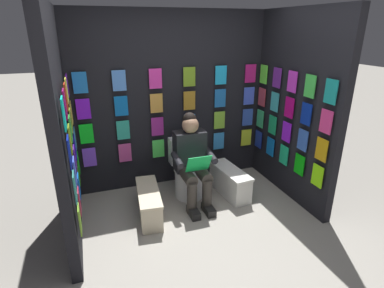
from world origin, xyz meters
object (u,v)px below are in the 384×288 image
person_reading (193,160)px  comic_longbox_far (149,203)px  toilet (187,172)px  comic_longbox_near (230,182)px

person_reading → comic_longbox_far: person_reading is taller
toilet → comic_longbox_far: size_ratio=0.94×
comic_longbox_near → comic_longbox_far: comic_longbox_near is taller
person_reading → comic_longbox_far: size_ratio=1.44×
comic_longbox_near → person_reading: bearing=-3.5°
toilet → comic_longbox_near: 0.60m
toilet → comic_longbox_far: 0.73m
person_reading → comic_longbox_near: 0.69m
toilet → person_reading: (0.00, 0.23, 0.27)m
toilet → comic_longbox_near: bearing=159.7°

